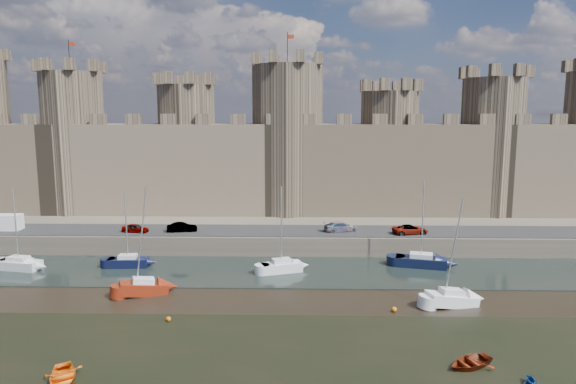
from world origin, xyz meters
The scene contains 21 objects.
ground centered at (0.00, 0.00, 0.00)m, with size 160.00×160.00×0.00m, color black.
water_channel centered at (0.00, 24.00, 0.04)m, with size 160.00×12.00×0.08m, color black.
quay centered at (0.00, 60.00, 1.25)m, with size 160.00×60.00×2.50m, color #4C443A.
road centered at (0.00, 34.00, 2.55)m, with size 160.00×7.00×0.10m, color black.
castle centered at (-0.64, 48.00, 11.67)m, with size 108.50×11.00×29.00m.
car_0 centered at (-17.76, 32.52, 3.10)m, with size 1.42×3.52×1.20m, color gray.
car_1 centered at (-11.68, 33.04, 3.15)m, with size 1.38×3.96×1.30m, color gray.
car_2 centered at (9.49, 33.81, 3.16)m, with size 1.86×4.58×1.33m, color gray.
car_3 centered at (18.41, 32.45, 3.14)m, with size 2.11×4.58×1.27m, color gray.
van centered at (-36.12, 33.50, 3.59)m, with size 5.00×2.00×2.18m, color silver.
sailboat_0 centered at (-28.88, 24.02, 0.76)m, with size 5.43×2.97×9.62m.
sailboat_1 centered at (-16.42, 25.27, 0.76)m, with size 4.79×2.11×9.40m.
sailboat_2 centered at (1.90, 23.65, 0.80)m, with size 4.95×3.24×9.95m.
sailboat_3 centered at (18.41, 26.14, 0.79)m, with size 6.24×3.66×10.28m.
sailboat_4 centered at (-11.75, 16.07, 0.80)m, with size 5.06×3.47×11.03m.
sailboat_5 centered at (18.39, 13.69, 0.75)m, with size 5.17×2.97×10.49m.
dinghy_0 centered at (-12.01, -1.33, 0.37)m, with size 2.55×0.74×3.57m, color orange.
dinghy_4 centered at (16.23, 1.66, 0.36)m, with size 2.45×0.71×3.43m, color maroon.
dinghy_5 centered at (19.51, -0.69, 0.33)m, with size 1.09×0.67×1.26m, color navy.
buoy_1 centered at (-7.55, 9.37, 0.22)m, with size 0.45×0.45×0.45m, color #CE5A09.
buoy_3 centered at (12.68, 12.00, 0.25)m, with size 0.49×0.49×0.49m, color orange.
Camera 1 is at (3.92, -33.21, 18.03)m, focal length 32.00 mm.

